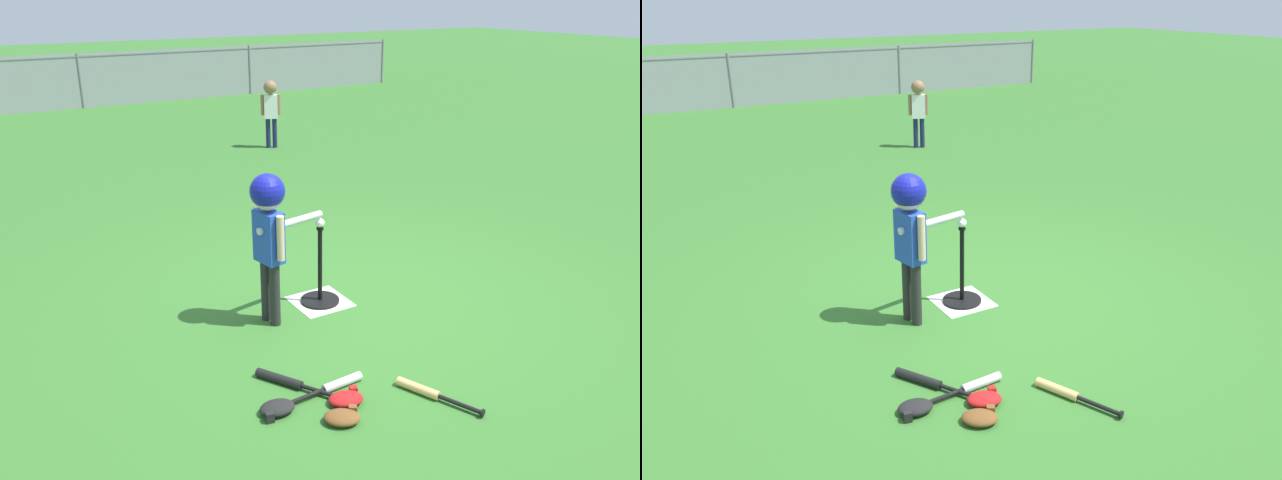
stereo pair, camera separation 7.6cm
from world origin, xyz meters
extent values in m
plane|color=#336B28|center=(0.00, 0.00, 0.00)|extent=(60.00, 60.00, 0.00)
cube|color=white|center=(-0.31, 0.16, 0.00)|extent=(0.44, 0.44, 0.01)
cylinder|color=black|center=(-0.31, 0.16, 0.01)|extent=(0.32, 0.32, 0.03)
cylinder|color=black|center=(-0.31, 0.16, 0.34)|extent=(0.04, 0.04, 0.63)
cylinder|color=black|center=(-0.31, 0.16, 0.65)|extent=(0.06, 0.06, 0.02)
sphere|color=white|center=(-0.31, 0.16, 0.70)|extent=(0.07, 0.07, 0.07)
cylinder|color=#262626|center=(-0.82, 0.12, 0.25)|extent=(0.08, 0.08, 0.51)
cylinder|color=#262626|center=(-0.80, 0.01, 0.25)|extent=(0.08, 0.08, 0.51)
cube|color=#2347B7|center=(-0.81, 0.06, 0.71)|extent=(0.18, 0.25, 0.40)
cylinder|color=beige|center=(-0.84, 0.20, 0.74)|extent=(0.06, 0.06, 0.34)
cylinder|color=beige|center=(-0.79, -0.08, 0.74)|extent=(0.06, 0.06, 0.34)
sphere|color=beige|center=(-0.81, 0.06, 1.03)|extent=(0.23, 0.23, 0.23)
sphere|color=#141999|center=(-0.81, 0.06, 1.06)|extent=(0.26, 0.26, 0.26)
cylinder|color=silver|center=(-0.61, 0.10, 0.77)|extent=(0.60, 0.17, 0.06)
cylinder|color=#191E4C|center=(1.89, 5.29, 0.24)|extent=(0.07, 0.07, 0.48)
cylinder|color=#191E4C|center=(1.79, 5.33, 0.24)|extent=(0.07, 0.07, 0.48)
cube|color=white|center=(1.84, 5.31, 0.67)|extent=(0.25, 0.20, 0.37)
cylinder|color=#8C6647|center=(1.97, 5.26, 0.69)|extent=(0.05, 0.05, 0.32)
cylinder|color=#8C6647|center=(1.72, 5.36, 0.69)|extent=(0.05, 0.05, 0.32)
sphere|color=#8C6647|center=(1.84, 5.31, 0.97)|extent=(0.21, 0.21, 0.21)
cylinder|color=silver|center=(-0.81, -0.96, 0.03)|extent=(0.29, 0.07, 0.06)
cylinder|color=black|center=(-1.10, -0.97, 0.03)|extent=(0.29, 0.04, 0.03)
cylinder|color=black|center=(-1.24, -0.98, 0.03)|extent=(0.02, 0.05, 0.05)
cylinder|color=#DBB266|center=(-0.43, -1.26, 0.03)|extent=(0.17, 0.29, 0.06)
cylinder|color=black|center=(-0.31, -1.53, 0.03)|extent=(0.14, 0.28, 0.03)
cylinder|color=black|center=(-0.25, -1.66, 0.03)|extent=(0.05, 0.03, 0.05)
cylinder|color=black|center=(-1.14, -0.71, 0.03)|extent=(0.23, 0.32, 0.06)
cylinder|color=black|center=(-0.97, -1.00, 0.03)|extent=(0.20, 0.30, 0.03)
cylinder|color=black|center=(-0.88, -1.14, 0.03)|extent=(0.05, 0.04, 0.05)
ellipsoid|color=#B21919|center=(-0.89, -1.12, 0.04)|extent=(0.26, 0.22, 0.07)
cube|color=#B21919|center=(-0.80, -1.08, 0.04)|extent=(0.06, 0.05, 0.06)
ellipsoid|color=brown|center=(-1.01, -1.27, 0.04)|extent=(0.27, 0.25, 0.07)
cube|color=brown|center=(-0.92, -1.24, 0.04)|extent=(0.06, 0.06, 0.06)
ellipsoid|color=black|center=(-1.30, -0.99, 0.04)|extent=(0.25, 0.20, 0.07)
cube|color=black|center=(-1.38, -1.04, 0.04)|extent=(0.06, 0.05, 0.06)
cylinder|color=slate|center=(0.00, 10.74, 0.57)|extent=(0.06, 0.06, 1.15)
cylinder|color=slate|center=(4.00, 10.74, 0.57)|extent=(0.06, 0.06, 1.15)
cylinder|color=slate|center=(8.00, 10.74, 0.57)|extent=(0.06, 0.06, 1.15)
cube|color=gray|center=(0.00, 10.74, 1.09)|extent=(16.00, 0.03, 0.03)
cube|color=gray|center=(0.00, 10.74, 0.57)|extent=(16.00, 0.01, 1.15)
camera|label=1|loc=(-2.73, -3.89, 2.41)|focal=35.70mm
camera|label=2|loc=(-2.66, -3.93, 2.41)|focal=35.70mm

